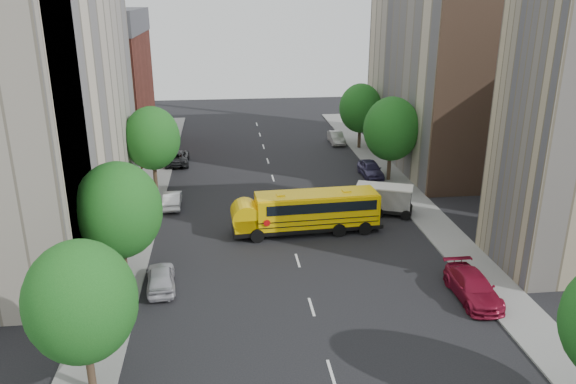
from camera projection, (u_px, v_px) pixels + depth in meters
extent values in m
plane|color=black|center=(294.00, 248.00, 39.85)|extent=(120.00, 120.00, 0.00)
cube|color=slate|center=(138.00, 227.00, 43.23)|extent=(3.00, 80.00, 0.12)
cube|color=slate|center=(426.00, 214.00, 45.78)|extent=(3.00, 80.00, 0.12)
cube|color=silver|center=(279.00, 199.00, 49.20)|extent=(0.15, 64.00, 0.01)
cube|color=beige|center=(34.00, 98.00, 40.10)|extent=(10.00, 26.00, 20.00)
cube|color=maroon|center=(100.00, 95.00, 61.86)|extent=(10.00, 15.00, 13.00)
cube|color=#BBAD92|center=(443.00, 76.00, 57.54)|extent=(10.00, 22.00, 18.00)
cube|color=brown|center=(492.00, 95.00, 47.25)|extent=(10.10, 0.30, 18.00)
cylinder|color=#38281C|center=(90.00, 366.00, 25.07)|extent=(0.36, 0.36, 2.70)
ellipsoid|color=#144C15|center=(81.00, 302.00, 23.97)|extent=(4.80, 4.80, 5.52)
cylinder|color=#38281C|center=(125.00, 263.00, 34.40)|extent=(0.36, 0.36, 2.88)
ellipsoid|color=#144C15|center=(119.00, 210.00, 33.22)|extent=(5.12, 5.12, 5.89)
cylinder|color=#38281C|center=(155.00, 175.00, 51.25)|extent=(0.36, 0.36, 2.81)
ellipsoid|color=#144C15|center=(152.00, 138.00, 50.10)|extent=(4.99, 4.99, 5.74)
cylinder|color=#38281C|center=(389.00, 166.00, 53.67)|extent=(0.36, 0.36, 2.95)
ellipsoid|color=#144C15|center=(391.00, 129.00, 52.46)|extent=(5.25, 5.25, 6.04)
cylinder|color=#38281C|center=(359.00, 137.00, 64.93)|extent=(0.36, 0.36, 2.74)
ellipsoid|color=#144C15|center=(361.00, 108.00, 63.81)|extent=(4.86, 4.86, 5.59)
cube|color=black|center=(307.00, 225.00, 42.34)|extent=(11.34, 3.14, 0.30)
cube|color=#FFC905|center=(316.00, 209.00, 42.02)|extent=(9.13, 2.98, 2.30)
cube|color=#FFC905|center=(246.00, 222.00, 41.40)|extent=(1.92, 2.40, 1.00)
cube|color=black|center=(260.00, 206.00, 41.17)|extent=(0.62, 2.33, 1.20)
cube|color=#FFC905|center=(316.00, 194.00, 41.63)|extent=(9.12, 2.78, 0.14)
cube|color=black|center=(319.00, 202.00, 41.88)|extent=(8.34, 2.99, 0.75)
cube|color=black|center=(316.00, 218.00, 42.29)|extent=(9.14, 3.04, 0.06)
cube|color=black|center=(316.00, 213.00, 42.15)|extent=(9.14, 3.04, 0.06)
cube|color=#FFC905|center=(374.00, 205.00, 42.75)|extent=(0.28, 2.51, 2.30)
cube|color=#FFC905|center=(280.00, 195.00, 41.16)|extent=(0.63, 0.63, 0.10)
cube|color=#FFC905|center=(346.00, 191.00, 41.96)|extent=(0.63, 0.63, 0.10)
cylinder|color=#FFC905|center=(246.00, 216.00, 41.23)|extent=(2.22, 2.41, 2.10)
cylinder|color=red|center=(267.00, 223.00, 40.25)|extent=(0.50, 0.07, 0.50)
cylinder|color=black|center=(257.00, 236.00, 40.57)|extent=(1.02, 0.35, 1.00)
cylinder|color=black|center=(253.00, 223.00, 42.90)|extent=(1.02, 0.35, 1.00)
cylinder|color=black|center=(339.00, 230.00, 41.55)|extent=(1.02, 0.35, 1.00)
cylinder|color=black|center=(331.00, 218.00, 43.88)|extent=(1.02, 0.35, 1.00)
cylinder|color=black|center=(365.00, 228.00, 41.87)|extent=(1.02, 0.35, 1.00)
cylinder|color=black|center=(356.00, 216.00, 44.20)|extent=(1.02, 0.35, 1.00)
cube|color=black|center=(377.00, 208.00, 46.05)|extent=(5.91, 3.81, 0.28)
cube|color=white|center=(384.00, 197.00, 45.60)|extent=(4.66, 3.24, 1.69)
cube|color=white|center=(353.00, 197.00, 46.31)|extent=(1.87, 2.14, 1.12)
cube|color=silver|center=(384.00, 186.00, 45.30)|extent=(4.87, 3.40, 0.11)
cylinder|color=black|center=(350.00, 210.00, 45.71)|extent=(0.82, 0.51, 0.79)
cylinder|color=black|center=(354.00, 202.00, 47.42)|extent=(0.82, 0.51, 0.79)
cylinder|color=black|center=(378.00, 213.00, 45.17)|extent=(0.82, 0.51, 0.79)
cylinder|color=black|center=(381.00, 205.00, 46.88)|extent=(0.82, 0.51, 0.79)
cylinder|color=black|center=(404.00, 215.00, 44.68)|extent=(0.82, 0.51, 0.79)
cylinder|color=black|center=(406.00, 207.00, 46.38)|extent=(0.82, 0.51, 0.79)
imported|color=#AFADB4|center=(161.00, 278.00, 34.20)|extent=(2.10, 4.38, 1.44)
imported|color=silver|center=(172.00, 199.00, 47.31)|extent=(1.47, 4.02, 1.32)
imported|color=black|center=(177.00, 157.00, 59.19)|extent=(2.58, 5.33, 1.46)
imported|color=maroon|center=(473.00, 287.00, 33.04)|extent=(2.17, 5.25, 1.52)
imported|color=#3A345B|center=(371.00, 169.00, 55.11)|extent=(1.93, 4.61, 1.56)
imported|color=#989793|center=(336.00, 138.00, 67.29)|extent=(1.53, 4.32, 1.42)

